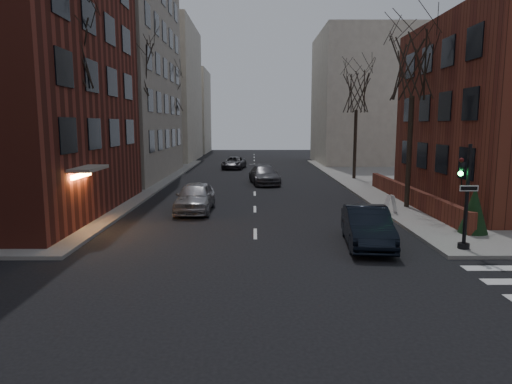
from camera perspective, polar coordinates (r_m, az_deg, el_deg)
building_left_tan at (r=46.17m, az=-23.15°, el=19.21°), size 18.00×18.00×28.00m
low_wall_right at (r=28.86m, az=18.65°, el=-0.40°), size 0.35×16.00×1.00m
building_distant_la at (r=64.85m, az=-13.90°, el=11.87°), size 14.00×16.00×18.00m
building_distant_ra at (r=59.98m, az=14.55°, el=11.19°), size 14.00×14.00×16.00m
building_distant_lb at (r=81.04m, az=-9.61°, el=9.85°), size 10.00×12.00×14.00m
traffic_signal at (r=18.99m, az=24.65°, el=-1.30°), size 0.76×0.44×4.00m
tree_left_a at (r=23.92m, az=-22.68°, el=16.48°), size 4.18×4.18×10.26m
tree_left_b at (r=35.31m, az=-15.12°, el=14.75°), size 4.40×4.40×10.80m
tree_left_c at (r=48.86m, az=-10.82°, el=12.02°), size 3.96×3.96×9.72m
tree_right_a at (r=27.62m, az=19.07°, el=14.57°), size 3.96×3.96×9.72m
tree_right_b at (r=41.03m, az=12.47°, el=12.06°), size 3.74×3.74×9.18m
streetlamp_near at (r=31.06m, az=-15.59°, el=6.98°), size 0.36×0.36×6.28m
streetlamp_far at (r=50.63m, az=-9.62°, el=7.63°), size 0.36×0.36×6.28m
parked_sedan at (r=18.99m, az=13.71°, el=-4.21°), size 2.10×4.90×1.57m
car_lane_silver at (r=25.84m, az=-7.62°, el=-0.62°), size 2.03×4.88×1.65m
car_lane_gray at (r=37.49m, az=1.04°, el=2.15°), size 2.79×5.42×1.50m
car_lane_far at (r=50.52m, az=-2.78°, el=3.67°), size 2.80×5.02×1.33m
sandwich_board at (r=25.58m, az=16.46°, el=-1.43°), size 0.46×0.62×0.97m
evergreen_shrub at (r=22.05m, az=25.60°, el=-2.02°), size 1.29×1.29×2.06m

